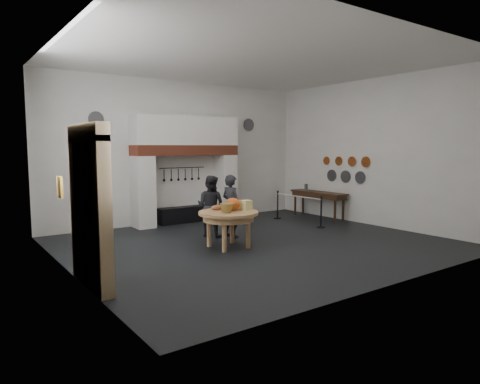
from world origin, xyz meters
TOP-DOWN VIEW (x-y plane):
  - floor at (0.00, 0.00)m, footprint 9.00×8.00m
  - ceiling at (0.00, 0.00)m, footprint 9.00×8.00m
  - wall_back at (0.00, 4.00)m, footprint 9.00×0.02m
  - wall_front at (0.00, -4.00)m, footprint 9.00×0.02m
  - wall_left at (-4.50, 0.00)m, footprint 0.02×8.00m
  - wall_right at (4.50, 0.00)m, footprint 0.02×8.00m
  - chimney_pier_left at (-1.48, 3.65)m, footprint 0.55×0.70m
  - chimney_pier_right at (1.48, 3.65)m, footprint 0.55×0.70m
  - hearth_brick_band at (0.00, 3.65)m, footprint 3.50×0.72m
  - chimney_hood at (0.00, 3.65)m, footprint 3.50×0.70m
  - iron_range at (0.00, 3.72)m, footprint 1.90×0.45m
  - utensil_rail at (0.00, 3.92)m, footprint 1.60×0.02m
  - door_recess at (-4.47, -1.00)m, footprint 0.04×1.10m
  - door_jamb_near at (-4.38, -1.70)m, footprint 0.22×0.30m
  - door_jamb_far at (-4.38, -0.30)m, footprint 0.22×0.30m
  - door_lintel at (-4.38, -1.00)m, footprint 0.22×1.70m
  - wall_plaque at (-4.45, 0.80)m, footprint 0.05×0.34m
  - work_table at (-0.84, 0.01)m, footprint 1.59×1.59m
  - pumpkin at (-0.64, 0.11)m, footprint 0.36×0.36m
  - cheese_block_big at (-0.34, -0.04)m, footprint 0.22×0.22m
  - cheese_block_small at (-0.36, 0.26)m, footprint 0.18×0.18m
  - wicker_basket at (-0.99, -0.14)m, footprint 0.35×0.35m
  - bread_loaf at (-0.94, 0.36)m, footprint 0.31×0.18m
  - visitor_near at (-0.11, 0.96)m, footprint 0.51×0.68m
  - visitor_far at (-0.51, 1.36)m, footprint 0.95×1.01m
  - side_table at (4.10, 1.86)m, footprint 0.55×2.20m
  - pewter_jug at (4.10, 2.46)m, footprint 0.12×0.12m
  - copper_pan_a at (4.46, 0.20)m, footprint 0.03×0.34m
  - copper_pan_b at (4.46, 0.75)m, footprint 0.03×0.32m
  - copper_pan_c at (4.46, 1.30)m, footprint 0.03×0.30m
  - copper_pan_d at (4.46, 1.85)m, footprint 0.03×0.28m
  - pewter_plate_left at (4.46, 0.40)m, footprint 0.03×0.40m
  - pewter_plate_mid at (4.46, 1.00)m, footprint 0.03×0.40m
  - pewter_plate_right at (4.46, 1.60)m, footprint 0.03×0.40m
  - pewter_plate_back_left at (-2.70, 3.96)m, footprint 0.44×0.03m
  - pewter_plate_back_right at (2.70, 3.96)m, footprint 0.44×0.03m
  - barrier_post_near at (2.84, 0.51)m, footprint 0.05×0.05m
  - barrier_post_far at (2.84, 2.51)m, footprint 0.05×0.05m
  - barrier_rope at (2.84, 1.51)m, footprint 0.04×2.00m

SIDE VIEW (x-z plane):
  - floor at x=0.00m, z-range -0.01..0.01m
  - iron_range at x=0.00m, z-range 0.00..0.50m
  - barrier_post_near at x=2.84m, z-range 0.00..0.90m
  - barrier_post_far at x=2.84m, z-range 0.00..0.90m
  - visitor_far at x=-0.51m, z-range 0.00..1.65m
  - work_table at x=-0.84m, z-range 0.80..0.88m
  - visitor_near at x=-0.11m, z-range 0.00..1.69m
  - barrier_rope at x=2.84m, z-range 0.83..0.87m
  - side_table at x=4.10m, z-range 0.84..0.90m
  - bread_loaf at x=-0.94m, z-range 0.87..1.01m
  - cheese_block_small at x=-0.36m, z-range 0.88..1.07m
  - wicker_basket at x=-0.99m, z-range 0.88..1.09m
  - cheese_block_big at x=-0.34m, z-range 0.88..1.11m
  - pewter_jug at x=4.10m, z-range 0.90..1.12m
  - pumpkin at x=-0.64m, z-range 0.88..1.18m
  - chimney_pier_left at x=-1.48m, z-range 0.00..2.15m
  - chimney_pier_right at x=1.48m, z-range 0.00..2.15m
  - door_recess at x=-4.47m, z-range 0.00..2.50m
  - door_jamb_near at x=-4.38m, z-range 0.00..2.60m
  - door_jamb_far at x=-4.38m, z-range 0.00..2.60m
  - pewter_plate_left at x=4.46m, z-range 1.25..1.65m
  - pewter_plate_mid at x=4.46m, z-range 1.25..1.65m
  - pewter_plate_right at x=4.46m, z-range 1.25..1.65m
  - wall_plaque at x=-4.45m, z-range 1.38..1.82m
  - utensil_rail at x=0.00m, z-range 1.74..1.76m
  - copper_pan_b at x=4.46m, z-range 1.79..2.11m
  - copper_pan_d at x=4.46m, z-range 1.81..2.09m
  - copper_pan_a at x=4.46m, z-range 1.78..2.12m
  - copper_pan_c at x=4.46m, z-range 1.80..2.10m
  - wall_back at x=0.00m, z-range 0.00..4.50m
  - wall_front at x=0.00m, z-range 0.00..4.50m
  - wall_left at x=-4.50m, z-range 0.00..4.50m
  - wall_right at x=4.50m, z-range 0.00..4.50m
  - hearth_brick_band at x=0.00m, z-range 2.15..2.47m
  - door_lintel at x=-4.38m, z-range 2.50..2.80m
  - chimney_hood at x=0.00m, z-range 2.47..3.37m
  - pewter_plate_back_left at x=-2.70m, z-range 2.98..3.42m
  - pewter_plate_back_right at x=2.70m, z-range 2.98..3.42m
  - ceiling at x=0.00m, z-range 4.49..4.51m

